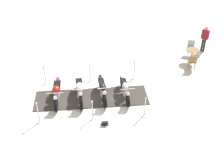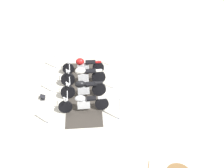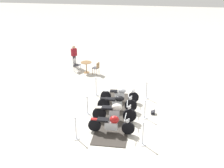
{
  "view_description": "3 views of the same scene",
  "coord_description": "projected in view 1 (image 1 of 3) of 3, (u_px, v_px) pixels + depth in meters",
  "views": [
    {
      "loc": [
        10.98,
        0.06,
        8.48
      ],
      "look_at": [
        0.03,
        0.99,
        0.8
      ],
      "focal_mm": 45.94,
      "sensor_mm": 36.0,
      "label": 1
    },
    {
      "loc": [
        -0.47,
        11.65,
        7.98
      ],
      "look_at": [
        -1.27,
        1.26,
        1.14
      ],
      "focal_mm": 46.63,
      "sensor_mm": 36.0,
      "label": 2
    },
    {
      "loc": [
        1.82,
        -12.72,
        7.35
      ],
      "look_at": [
        -0.44,
        1.55,
        1.1
      ],
      "focal_mm": 45.61,
      "sensor_mm": 36.0,
      "label": 3
    }
  ],
  "objects": [
    {
      "name": "motorcycle_maroon",
      "position": [
        57.0,
        92.0,
        13.38
      ],
      "size": [
        2.17,
        0.75,
        0.89
      ],
      "rotation": [
        0.0,
        0.0,
        -0.0
      ],
      "color": "black",
      "rests_on": "display_platform"
    },
    {
      "name": "bystander_person",
      "position": [
        205.0,
        37.0,
        17.15
      ],
      "size": [
        0.44,
        0.43,
        1.63
      ],
      "rotation": [
        0.0,
        0.0,
        -0.83
      ],
      "color": "#23232D",
      "rests_on": "ground_plane"
    },
    {
      "name": "motorcycle_black",
      "position": [
        103.0,
        90.0,
        13.56
      ],
      "size": [
        2.1,
        0.61,
        0.96
      ],
      "rotation": [
        0.0,
        0.0,
        0.08
      ],
      "color": "black",
      "rests_on": "display_platform"
    },
    {
      "name": "stanchion_right_front",
      "position": [
        39.0,
        116.0,
        12.22
      ],
      "size": [
        0.32,
        0.32,
        1.09
      ],
      "color": "silver",
      "rests_on": "ground_plane"
    },
    {
      "name": "info_placard",
      "position": [
        105.0,
        123.0,
        12.27
      ],
      "size": [
        0.24,
        0.32,
        0.19
      ],
      "rotation": [
        0.0,
        0.0,
        4.72
      ],
      "color": "#333338",
      "rests_on": "ground_plane"
    },
    {
      "name": "ground_plane",
      "position": [
        92.0,
        98.0,
        13.82
      ],
      "size": [
        80.0,
        80.0,
        0.0
      ],
      "primitive_type": "plane",
      "color": "beige"
    },
    {
      "name": "stanchion_right_rear",
      "position": [
        145.0,
        109.0,
        12.59
      ],
      "size": [
        0.3,
        0.3,
        1.01
      ],
      "color": "silver",
      "rests_on": "ground_plane"
    },
    {
      "name": "display_platform",
      "position": [
        92.0,
        98.0,
        13.81
      ],
      "size": [
        1.62,
        5.43,
        0.03
      ],
      "primitive_type": "cube",
      "rotation": [
        0.0,
        0.0,
        1.58
      ],
      "color": "#38332D",
      "rests_on": "ground_plane"
    },
    {
      "name": "stanchion_left_front",
      "position": [
        45.0,
        77.0,
        14.63
      ],
      "size": [
        0.3,
        0.3,
        1.08
      ],
      "color": "silver",
      "rests_on": "ground_plane"
    },
    {
      "name": "stanchion_right_mid",
      "position": [
        93.0,
        113.0,
        12.42
      ],
      "size": [
        0.31,
        0.31,
        1.01
      ],
      "color": "silver",
      "rests_on": "ground_plane"
    },
    {
      "name": "stanchion_left_rear",
      "position": [
        134.0,
        73.0,
        15.01
      ],
      "size": [
        0.32,
        0.32,
        1.12
      ],
      "color": "silver",
      "rests_on": "ground_plane"
    },
    {
      "name": "motorcycle_cream",
      "position": [
        80.0,
        90.0,
        13.46
      ],
      "size": [
        2.2,
        0.72,
        1.0
      ],
      "rotation": [
        0.0,
        0.0,
        0.07
      ],
      "color": "black",
      "rests_on": "display_platform"
    },
    {
      "name": "stanchion_left_mid",
      "position": [
        90.0,
        76.0,
        14.84
      ],
      "size": [
        0.32,
        0.32,
        1.01
      ],
      "color": "silver",
      "rests_on": "ground_plane"
    },
    {
      "name": "cafe_chair_near_table",
      "position": [
        191.0,
        47.0,
        17.02
      ],
      "size": [
        0.48,
        0.48,
        0.94
      ],
      "rotation": [
        0.0,
        0.0,
        -0.23
      ],
      "color": "#B7B7BC",
      "rests_on": "ground_plane"
    },
    {
      "name": "cafe_chair_across_table",
      "position": [
        193.0,
        61.0,
        15.7
      ],
      "size": [
        0.49,
        0.49,
        0.88
      ],
      "rotation": [
        0.0,
        0.0,
        2.87
      ],
      "color": "olive",
      "rests_on": "ground_plane"
    },
    {
      "name": "motorcycle_chrome",
      "position": [
        125.0,
        89.0,
        13.65
      ],
      "size": [
        2.17,
        0.7,
        0.89
      ],
      "rotation": [
        0.0,
        0.0,
        0.06
      ],
      "color": "black",
      "rests_on": "display_platform"
    },
    {
      "name": "cafe_table",
      "position": [
        192.0,
        53.0,
        16.32
      ],
      "size": [
        0.76,
        0.76,
        0.79
      ],
      "color": "olive",
      "rests_on": "ground_plane"
    }
  ]
}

